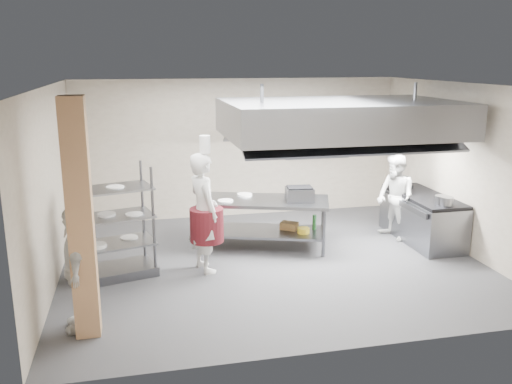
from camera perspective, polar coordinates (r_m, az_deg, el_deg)
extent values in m
plane|color=#333335|center=(9.42, 1.74, -7.36)|extent=(7.00, 7.00, 0.00)
plane|color=silver|center=(8.79, 1.89, 11.20)|extent=(7.00, 7.00, 0.00)
plane|color=#A0927F|center=(11.86, -1.81, 4.61)|extent=(7.00, 0.00, 7.00)
plane|color=#A0927F|center=(8.81, -20.83, 0.43)|extent=(0.00, 6.00, 6.00)
plane|color=#A0927F|center=(10.41, 20.84, 2.39)|extent=(0.00, 6.00, 6.00)
cube|color=tan|center=(6.90, -17.99, -2.88)|extent=(0.30, 0.30, 3.00)
cube|color=gray|center=(9.61, 8.84, 7.69)|extent=(4.00, 2.50, 0.60)
cube|color=white|center=(9.36, 3.61, 5.69)|extent=(1.60, 0.12, 0.04)
cube|color=white|center=(10.01, 13.60, 5.86)|extent=(1.60, 0.12, 0.04)
cube|color=gray|center=(12.17, 6.72, 4.76)|extent=(1.50, 0.28, 0.04)
cube|color=gray|center=(9.88, 0.86, -0.95)|extent=(2.52, 1.66, 0.06)
cube|color=slate|center=(10.05, 0.85, -4.15)|extent=(2.31, 1.51, 0.04)
cube|color=gray|center=(10.85, 17.06, -2.74)|extent=(0.80, 2.00, 0.84)
cube|color=black|center=(10.73, 17.23, -0.44)|extent=(0.78, 1.96, 0.06)
imported|color=white|center=(8.80, -5.54, -2.18)|extent=(0.66, 0.82, 1.97)
imported|color=silver|center=(10.69, 14.45, -0.56)|extent=(0.76, 0.90, 1.65)
imported|color=silver|center=(7.29, -18.27, -7.63)|extent=(0.42, 0.97, 1.65)
cube|color=slate|center=(9.78, 4.60, -0.26)|extent=(0.53, 0.43, 0.24)
cube|color=brown|center=(10.09, 3.52, -3.57)|extent=(0.37, 0.35, 0.13)
cylinder|color=gray|center=(10.04, 19.41, -0.94)|extent=(0.23, 0.23, 0.16)
cylinder|color=white|center=(8.93, -14.58, -5.09)|extent=(0.28, 0.28, 0.05)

